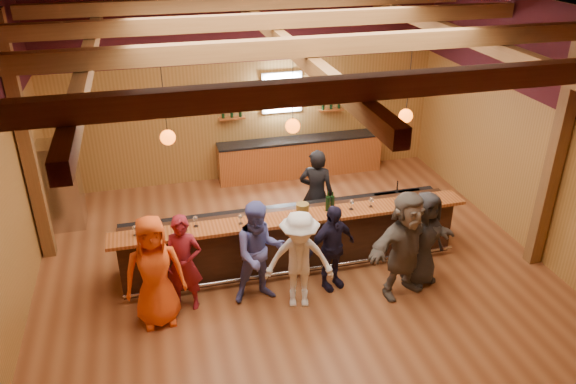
# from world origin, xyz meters

# --- Properties ---
(room) EXTENTS (9.04, 9.00, 4.52)m
(room) POSITION_xyz_m (0.00, 0.06, 3.21)
(room) COLOR brown
(room) RESTS_ON ground
(bar_counter) EXTENTS (6.30, 1.07, 1.11)m
(bar_counter) POSITION_xyz_m (0.02, 0.15, 0.52)
(bar_counter) COLOR black
(bar_counter) RESTS_ON ground
(back_bar_cabinet) EXTENTS (4.00, 0.52, 0.95)m
(back_bar_cabinet) POSITION_xyz_m (1.20, 3.72, 0.48)
(back_bar_cabinet) COLOR brown
(back_bar_cabinet) RESTS_ON ground
(window) EXTENTS (0.95, 0.09, 0.95)m
(window) POSITION_xyz_m (0.80, 3.95, 2.05)
(window) COLOR silver
(window) RESTS_ON room
(framed_pictures) EXTENTS (5.35, 0.05, 0.45)m
(framed_pictures) POSITION_xyz_m (1.67, 3.94, 2.10)
(framed_pictures) COLOR black
(framed_pictures) RESTS_ON room
(wine_shelves) EXTENTS (3.00, 0.18, 0.30)m
(wine_shelves) POSITION_xyz_m (0.80, 3.88, 1.62)
(wine_shelves) COLOR brown
(wine_shelves) RESTS_ON room
(pendant_lights) EXTENTS (4.24, 0.24, 1.37)m
(pendant_lights) POSITION_xyz_m (0.00, 0.00, 2.71)
(pendant_lights) COLOR black
(pendant_lights) RESTS_ON room
(stainless_fridge) EXTENTS (0.70, 0.70, 1.80)m
(stainless_fridge) POSITION_xyz_m (-4.10, 2.60, 0.90)
(stainless_fridge) COLOR silver
(stainless_fridge) RESTS_ON ground
(customer_orange) EXTENTS (0.94, 0.64, 1.87)m
(customer_orange) POSITION_xyz_m (-2.43, -0.98, 0.93)
(customer_orange) COLOR #EB4F16
(customer_orange) RESTS_ON ground
(customer_redvest) EXTENTS (0.70, 0.57, 1.67)m
(customer_redvest) POSITION_xyz_m (-1.98, -0.71, 0.83)
(customer_redvest) COLOR maroon
(customer_redvest) RESTS_ON ground
(customer_denim) EXTENTS (0.89, 0.71, 1.80)m
(customer_denim) POSITION_xyz_m (-0.77, -0.83, 0.90)
(customer_denim) COLOR #575EAE
(customer_denim) RESTS_ON ground
(customer_white) EXTENTS (1.22, 0.87, 1.71)m
(customer_white) POSITION_xyz_m (-0.19, -1.13, 0.86)
(customer_white) COLOR white
(customer_white) RESTS_ON ground
(customer_navy) EXTENTS (0.99, 0.65, 1.56)m
(customer_navy) POSITION_xyz_m (0.47, -0.80, 0.78)
(customer_navy) COLOR black
(customer_navy) RESTS_ON ground
(customer_brown) EXTENTS (1.84, 1.02, 1.89)m
(customer_brown) POSITION_xyz_m (1.58, -1.27, 0.95)
(customer_brown) COLOR #5E554B
(customer_brown) RESTS_ON ground
(customer_dark) EXTENTS (0.98, 0.81, 1.72)m
(customer_dark) POSITION_xyz_m (2.02, -1.05, 0.86)
(customer_dark) COLOR #232326
(customer_dark) RESTS_ON ground
(bartender) EXTENTS (0.79, 0.68, 1.84)m
(bartender) POSITION_xyz_m (0.73, 0.92, 0.92)
(bartender) COLOR black
(bartender) RESTS_ON ground
(ice_bucket) EXTENTS (0.22, 0.22, 0.24)m
(ice_bucket) POSITION_xyz_m (0.13, -0.20, 1.23)
(ice_bucket) COLOR brown
(ice_bucket) RESTS_ON bar_counter
(bottle_a) EXTENTS (0.07, 0.07, 0.34)m
(bottle_a) POSITION_xyz_m (0.71, -0.08, 1.24)
(bottle_a) COLOR black
(bottle_a) RESTS_ON bar_counter
(bottle_b) EXTENTS (0.08, 0.08, 0.37)m
(bottle_b) POSITION_xyz_m (0.61, -0.11, 1.25)
(bottle_b) COLOR black
(bottle_b) RESTS_ON bar_counter
(glass_a) EXTENTS (0.08, 0.08, 0.18)m
(glass_a) POSITION_xyz_m (-2.67, -0.12, 1.24)
(glass_a) COLOR silver
(glass_a) RESTS_ON bar_counter
(glass_b) EXTENTS (0.09, 0.09, 0.20)m
(glass_b) POSITION_xyz_m (-1.88, -0.18, 1.25)
(glass_b) COLOR silver
(glass_b) RESTS_ON bar_counter
(glass_c) EXTENTS (0.09, 0.09, 0.20)m
(glass_c) POSITION_xyz_m (-1.69, -0.09, 1.25)
(glass_c) COLOR silver
(glass_c) RESTS_ON bar_counter
(glass_d) EXTENTS (0.08, 0.08, 0.19)m
(glass_d) POSITION_xyz_m (-0.95, -0.19, 1.24)
(glass_d) COLOR silver
(glass_d) RESTS_ON bar_counter
(glass_e) EXTENTS (0.08, 0.08, 0.17)m
(glass_e) POSITION_xyz_m (-0.55, -0.10, 1.23)
(glass_e) COLOR silver
(glass_e) RESTS_ON bar_counter
(glass_f) EXTENTS (0.09, 0.09, 0.20)m
(glass_f) POSITION_xyz_m (1.03, -0.18, 1.25)
(glass_f) COLOR silver
(glass_f) RESTS_ON bar_counter
(glass_g) EXTENTS (0.08, 0.08, 0.18)m
(glass_g) POSITION_xyz_m (1.41, -0.17, 1.24)
(glass_g) COLOR silver
(glass_g) RESTS_ON bar_counter
(glass_h) EXTENTS (0.08, 0.08, 0.18)m
(glass_h) POSITION_xyz_m (2.09, -0.11, 1.24)
(glass_h) COLOR silver
(glass_h) RESTS_ON bar_counter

